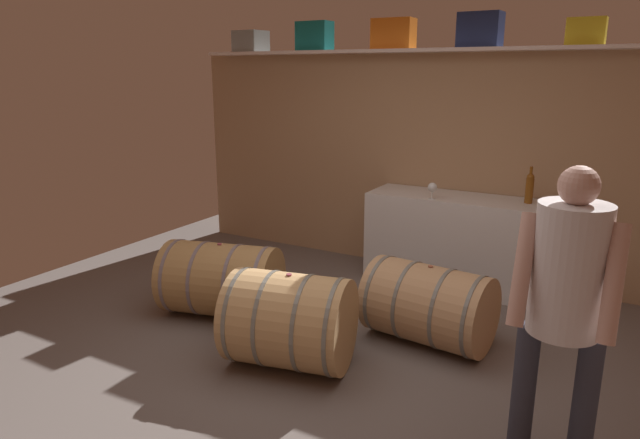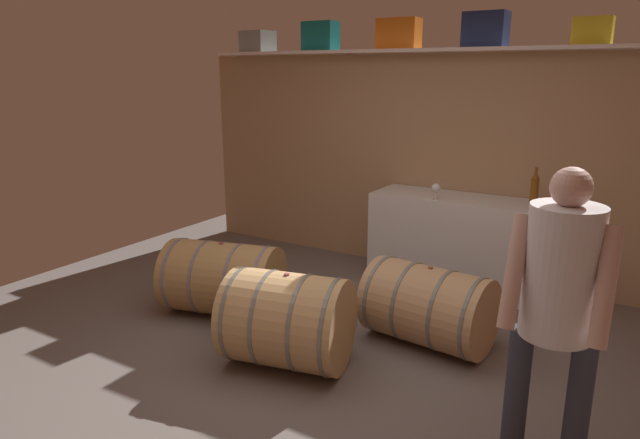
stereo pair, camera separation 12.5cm
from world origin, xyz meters
name	(u,v)px [view 1 (the left image)]	position (x,y,z in m)	size (l,w,h in m)	color
ground_plane	(348,338)	(0.00, 0.62, -0.01)	(6.70, 8.13, 0.02)	#645B57
back_wall_panel	(432,165)	(0.00, 2.47, 1.09)	(5.50, 0.10, 2.17)	tan
high_shelf_board	(433,50)	(0.00, 2.32, 2.19)	(5.06, 0.40, 0.03)	white
toolcase_grey	(251,41)	(-2.09, 2.32, 2.32)	(0.32, 0.28, 0.23)	gray
toolcase_teal	(315,36)	(-1.28, 2.32, 2.35)	(0.36, 0.21, 0.29)	#127378
toolcase_orange	(394,34)	(-0.40, 2.32, 2.35)	(0.39, 0.23, 0.28)	orange
toolcase_navy	(480,30)	(0.43, 2.32, 2.36)	(0.37, 0.23, 0.30)	navy
toolcase_yellow	(586,32)	(1.29, 2.32, 2.31)	(0.30, 0.18, 0.22)	yellow
work_cabinet	(454,241)	(0.37, 2.12, 0.43)	(1.64, 0.57, 0.87)	silver
wine_bottle_amber	(530,187)	(1.00, 2.17, 1.01)	(0.07, 0.07, 0.33)	brown
wine_glass	(432,188)	(0.20, 1.91, 0.97)	(0.09, 0.09, 0.15)	white
wine_barrel_near	(429,304)	(0.56, 0.84, 0.30)	(0.97, 0.69, 0.61)	tan
wine_barrel_far	(290,320)	(-0.17, 0.04, 0.33)	(0.94, 0.81, 0.68)	tan
wine_barrel_flank	(221,280)	(-1.12, 0.47, 0.31)	(1.06, 0.83, 0.63)	#A7804C
winemaker_pouring	(566,293)	(1.57, -0.22, 0.98)	(0.47, 0.40, 1.59)	#2C2E3A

